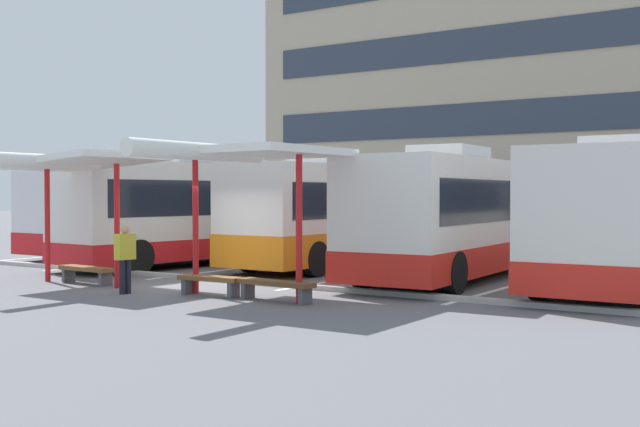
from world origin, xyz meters
name	(u,v)px	position (x,y,z in m)	size (l,w,h in m)	color
ground_plane	(198,286)	(0.00, 0.00, 0.00)	(160.00, 160.00, 0.00)	slate
terminal_building	(581,58)	(0.02, 33.89, 10.48)	(37.06, 14.12, 23.69)	tan
coach_bus_0	(152,213)	(-8.81, 7.03, 1.59)	(2.59, 10.63, 3.44)	silver
coach_bus_1	(225,212)	(-4.20, 5.96, 1.71)	(3.59, 12.57, 3.64)	silver
coach_bus_2	(349,215)	(0.10, 7.05, 1.62)	(2.76, 10.45, 3.54)	silver
coach_bus_3	(468,217)	(4.65, 6.05, 1.66)	(3.15, 11.48, 3.58)	silver
coach_bus_4	(633,218)	(9.02, 6.27, 1.71)	(2.74, 11.42, 3.65)	silver
lane_stripe_0	(120,251)	(-10.91, 7.34, 0.00)	(0.16, 14.00, 0.01)	white
lane_stripe_1	(201,256)	(-6.55, 7.34, 0.00)	(0.16, 14.00, 0.01)	white
lane_stripe_2	(296,261)	(-2.18, 7.34, 0.00)	(0.16, 14.00, 0.01)	white
lane_stripe_3	(410,268)	(2.18, 7.34, 0.00)	(0.16, 14.00, 0.01)	white
lane_stripe_4	(549,276)	(6.55, 7.34, 0.00)	(0.16, 14.00, 0.01)	white
waiting_shelter_0	(72,165)	(-2.70, -1.68, 3.04)	(3.66, 4.57, 3.34)	red
bench_0	(87,271)	(-2.70, -1.24, 0.34)	(1.90, 0.57, 0.45)	brown
waiting_shelter_1	(237,156)	(2.41, -1.39, 3.14)	(3.94, 5.11, 3.38)	red
bench_1	(210,281)	(1.51, -1.25, 0.33)	(1.62, 0.55, 0.45)	brown
bench_2	(276,286)	(3.31, -1.17, 0.34)	(1.97, 0.58, 0.45)	brown
platform_kerb	(225,280)	(0.00, 1.02, 0.06)	(44.00, 0.24, 0.12)	#ADADA8
waiting_passenger_0	(125,254)	(-0.35, -2.09, 0.92)	(0.26, 0.48, 1.61)	black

